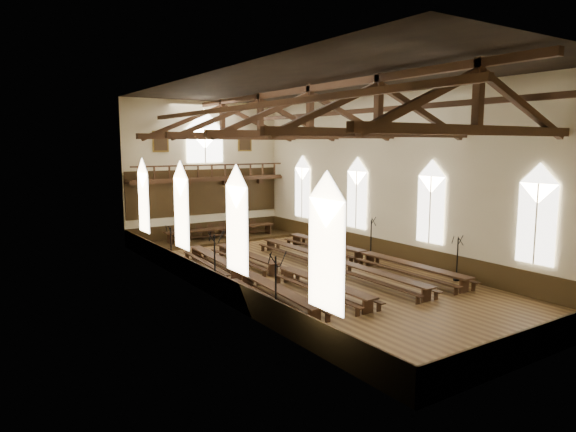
% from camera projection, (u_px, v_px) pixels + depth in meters
% --- Properties ---
extents(ground, '(26.00, 26.00, 0.00)m').
position_uv_depth(ground, '(309.00, 275.00, 27.39)').
color(ground, brown).
rests_on(ground, ground).
extents(room_walls, '(26.00, 26.00, 26.00)m').
position_uv_depth(room_walls, '(310.00, 153.00, 26.50)').
color(room_walls, beige).
rests_on(room_walls, ground).
extents(wainscot_band, '(12.00, 26.00, 1.20)m').
position_uv_depth(wainscot_band, '(309.00, 264.00, 27.31)').
color(wainscot_band, '#372710').
rests_on(wainscot_band, ground).
extents(side_windows, '(11.85, 19.80, 4.50)m').
position_uv_depth(side_windows, '(310.00, 205.00, 26.87)').
color(side_windows, white).
rests_on(side_windows, room_walls).
extents(end_window, '(2.80, 0.12, 3.80)m').
position_uv_depth(end_window, '(205.00, 140.00, 37.02)').
color(end_window, white).
rests_on(end_window, room_walls).
extents(minstrels_gallery, '(11.80, 1.24, 3.70)m').
position_uv_depth(minstrels_gallery, '(207.00, 186.00, 37.28)').
color(minstrels_gallery, '#352111').
rests_on(minstrels_gallery, room_walls).
extents(portraits, '(7.75, 0.09, 1.45)m').
position_uv_depth(portraits, '(205.00, 142.00, 37.04)').
color(portraits, brown).
rests_on(portraits, room_walls).
extents(roof_trusses, '(11.70, 25.70, 2.80)m').
position_uv_depth(roof_trusses, '(310.00, 119.00, 26.25)').
color(roof_trusses, '#352111').
rests_on(roof_trusses, room_walls).
extents(refectory_row_a, '(1.93, 14.16, 0.71)m').
position_uv_depth(refectory_row_a, '(242.00, 274.00, 25.54)').
color(refectory_row_a, '#352111').
rests_on(refectory_row_a, ground).
extents(refectory_row_b, '(1.46, 13.97, 0.70)m').
position_uv_depth(refectory_row_b, '(281.00, 269.00, 26.53)').
color(refectory_row_b, '#352111').
rests_on(refectory_row_b, ground).
extents(refectory_row_c, '(1.51, 13.99, 0.70)m').
position_uv_depth(refectory_row_c, '(333.00, 262.00, 28.13)').
color(refectory_row_c, '#352111').
rests_on(refectory_row_c, ground).
extents(refectory_row_d, '(1.56, 14.55, 0.77)m').
position_uv_depth(refectory_row_d, '(364.00, 255.00, 29.68)').
color(refectory_row_d, '#352111').
rests_on(refectory_row_d, ground).
extents(dais, '(11.40, 2.81, 0.19)m').
position_uv_depth(dais, '(221.00, 239.00, 37.02)').
color(dais, '#372710').
rests_on(dais, ground).
extents(high_table, '(8.33, 1.29, 0.78)m').
position_uv_depth(high_table, '(221.00, 229.00, 36.92)').
color(high_table, '#352111').
rests_on(high_table, dais).
extents(high_chairs, '(6.77, 0.48, 0.97)m').
position_uv_depth(high_chairs, '(216.00, 229.00, 37.60)').
color(high_chairs, '#352111').
rests_on(high_chairs, dais).
extents(candelabrum_left_near, '(0.84, 0.84, 2.84)m').
position_uv_depth(candelabrum_left_near, '(276.00, 303.00, 19.74)').
color(candelabrum_left_near, black).
rests_on(candelabrum_left_near, ground).
extents(candelabrum_left_mid, '(0.86, 0.85, 2.89)m').
position_uv_depth(candelabrum_left_mid, '(215.00, 273.00, 24.15)').
color(candelabrum_left_mid, black).
rests_on(candelabrum_left_mid, ground).
extents(candelabrum_left_far, '(0.68, 0.75, 2.45)m').
position_uv_depth(candelabrum_left_far, '(171.00, 255.00, 28.82)').
color(candelabrum_left_far, black).
rests_on(candelabrum_left_far, ground).
extents(candelabrum_right_near, '(0.65, 0.71, 2.32)m').
position_uv_depth(candelabrum_right_near, '(457.00, 267.00, 26.10)').
color(candelabrum_right_near, black).
rests_on(candelabrum_right_near, ground).
extents(candelabrum_right_mid, '(0.75, 0.74, 2.51)m').
position_uv_depth(candelabrum_right_mid, '(371.00, 246.00, 31.35)').
color(candelabrum_right_mid, black).
rests_on(candelabrum_right_mid, ground).
extents(candelabrum_right_far, '(0.76, 0.75, 2.55)m').
position_uv_depth(candelabrum_right_far, '(322.00, 234.00, 35.39)').
color(candelabrum_right_far, black).
rests_on(candelabrum_right_far, ground).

